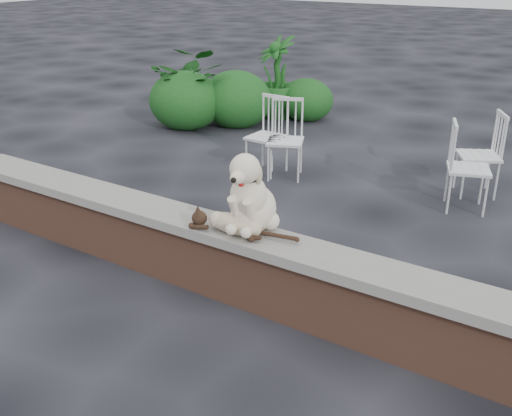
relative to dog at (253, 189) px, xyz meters
The scene contains 12 objects.
ground 0.92m from the dog, 149.12° to the right, with size 60.00×60.00×0.00m, color black.
brick_wall 0.68m from the dog, 149.12° to the right, with size 6.00×0.30×0.50m, color brown.
capstone 0.40m from the dog, 149.12° to the right, with size 6.20×0.40×0.08m, color slate.
dog is the anchor object (origin of this frame).
cat 0.29m from the dog, 118.07° to the right, with size 1.02×0.24×0.17m, color tan, non-canonical shape.
chair_d 3.35m from the dog, 74.53° to the left, with size 0.56×0.56×0.94m, color white, non-canonical shape.
chair_b 2.96m from the dog, 120.24° to the left, with size 0.56×0.56×0.94m, color white, non-canonical shape.
chair_a 2.82m from the dog, 115.55° to the left, with size 0.56×0.56×0.94m, color white, non-canonical shape.
chair_e 2.87m from the dog, 71.23° to the left, with size 0.56×0.56×0.94m, color white, non-canonical shape.
potted_plant_a 5.26m from the dog, 134.06° to the left, with size 1.13×0.98×1.25m, color #144817.
potted_plant_b 5.71m from the dog, 119.68° to the left, with size 0.75×0.75×1.34m, color #144817.
shrubbery 5.25m from the dog, 127.71° to the left, with size 2.38×2.41×0.93m.
Camera 1 is at (2.42, -3.36, 2.50)m, focal length 41.88 mm.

